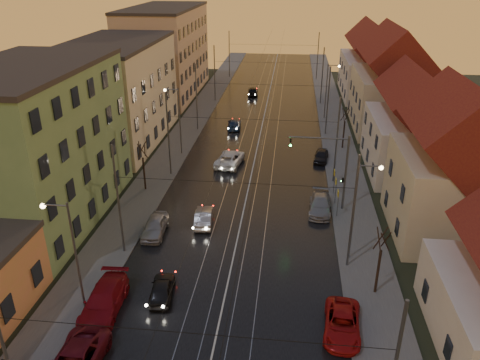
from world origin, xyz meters
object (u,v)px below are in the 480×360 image
(driving_car_2, at_px, (230,159))
(parked_right_1, at_px, (320,205))
(driving_car_1, at_px, (204,217))
(parked_left_2, at_px, (104,300))
(street_lamp_1, at_px, (359,203))
(street_lamp_0, at_px, (70,248))
(parked_right_2, at_px, (321,156))
(driving_car_0, at_px, (162,289))
(driving_car_4, at_px, (253,91))
(street_lamp_2, at_px, (177,115))
(driving_car_3, at_px, (234,124))
(street_lamp_3, at_px, (329,86))
(parked_left_3, at_px, (155,226))
(parked_right_0, at_px, (342,324))
(traffic_light_mast, at_px, (335,163))

(driving_car_2, relative_size, parked_right_1, 1.14)
(driving_car_1, relative_size, parked_left_2, 0.74)
(driving_car_1, bearing_deg, street_lamp_1, 155.41)
(street_lamp_0, relative_size, parked_right_2, 2.16)
(parked_left_2, bearing_deg, driving_car_0, 25.60)
(driving_car_4, relative_size, parked_left_2, 0.77)
(street_lamp_2, xyz_separation_m, driving_car_3, (5.35, 10.28, -4.26))
(driving_car_4, bearing_deg, parked_left_2, 80.94)
(driving_car_0, bearing_deg, street_lamp_3, -114.89)
(street_lamp_2, xyz_separation_m, driving_car_0, (4.88, -25.92, -4.25))
(parked_left_2, relative_size, parked_left_3, 1.26)
(street_lamp_3, relative_size, driving_car_0, 2.13)
(driving_car_3, bearing_deg, parked_right_1, 110.51)
(driving_car_4, bearing_deg, driving_car_2, 86.01)
(driving_car_3, relative_size, parked_left_3, 1.00)
(driving_car_3, bearing_deg, driving_car_0, 84.66)
(street_lamp_3, height_order, driving_car_0, street_lamp_3)
(driving_car_2, height_order, parked_right_2, driving_car_2)
(street_lamp_1, bearing_deg, driving_car_2, 124.00)
(driving_car_3, bearing_deg, street_lamp_3, -160.61)
(street_lamp_1, height_order, parked_left_3, street_lamp_1)
(street_lamp_2, xyz_separation_m, driving_car_2, (6.45, -2.56, -4.13))
(street_lamp_1, xyz_separation_m, parked_right_2, (-1.50, 19.72, -4.25))
(street_lamp_3, bearing_deg, driving_car_2, -122.35)
(parked_right_0, height_order, parked_right_1, parked_right_1)
(driving_car_0, height_order, parked_right_0, parked_right_0)
(driving_car_2, relative_size, parked_left_2, 1.00)
(street_lamp_1, relative_size, parked_left_2, 1.47)
(street_lamp_2, distance_m, street_lamp_3, 24.24)
(street_lamp_1, xyz_separation_m, parked_left_2, (-16.69, -7.72, -4.09))
(street_lamp_0, xyz_separation_m, driving_car_2, (6.45, 25.44, -4.13))
(traffic_light_mast, bearing_deg, parked_right_1, -151.87)
(parked_left_3, relative_size, parked_right_1, 0.90)
(driving_car_1, bearing_deg, driving_car_0, 77.94)
(traffic_light_mast, xyz_separation_m, parked_left_3, (-14.93, -6.02, -3.86))
(parked_right_2, bearing_deg, street_lamp_2, -173.21)
(parked_right_2, bearing_deg, street_lamp_0, -113.32)
(driving_car_2, distance_m, parked_left_2, 25.63)
(parked_left_3, xyz_separation_m, parked_right_0, (14.53, -10.01, -0.08))
(driving_car_4, xyz_separation_m, parked_left_3, (-4.21, -46.45, 0.02))
(driving_car_3, distance_m, parked_left_2, 38.19)
(driving_car_0, bearing_deg, parked_right_2, -122.01)
(driving_car_0, bearing_deg, street_lamp_0, 15.84)
(street_lamp_1, distance_m, traffic_light_mast, 8.08)
(street_lamp_1, relative_size, driving_car_1, 1.97)
(street_lamp_2, distance_m, driving_car_1, 17.48)
(parked_left_3, bearing_deg, street_lamp_3, 62.21)
(driving_car_4, bearing_deg, street_lamp_3, 129.48)
(street_lamp_3, distance_m, driving_car_4, 17.65)
(driving_car_0, xyz_separation_m, parked_left_3, (-2.71, 7.89, 0.10))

